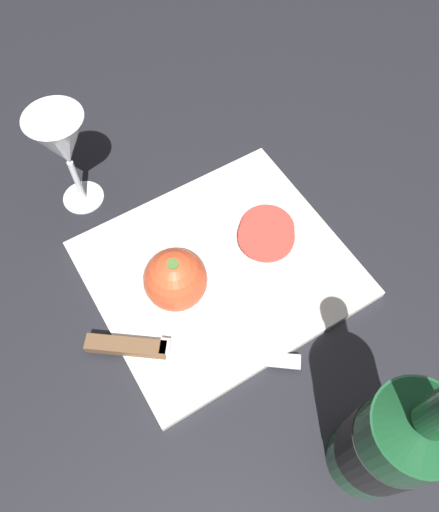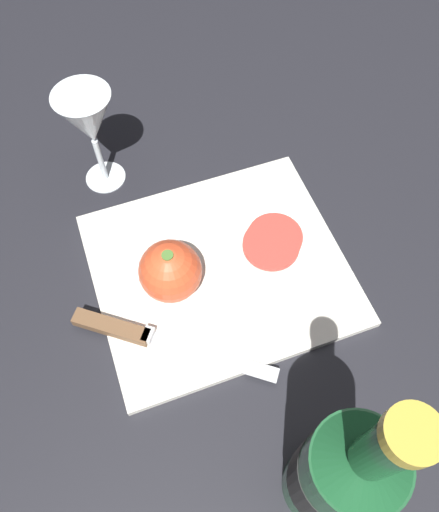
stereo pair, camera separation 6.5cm
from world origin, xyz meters
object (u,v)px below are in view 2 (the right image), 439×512
at_px(wine_glass, 89,122).
at_px(tomato_slice_stack_near, 273,241).
at_px(knife, 130,330).
at_px(whole_tomato, 170,271).
at_px(wine_bottle, 340,474).

xyz_separation_m(wine_glass, tomato_slice_stack_near, (-0.19, 0.21, -0.09)).
bearing_deg(knife, wine_glass, 121.05).
distance_m(wine_glass, knife, 0.28).
distance_m(whole_tomato, tomato_slice_stack_near, 0.15).
xyz_separation_m(wine_glass, knife, (0.03, 0.26, -0.10)).
relative_size(wine_glass, whole_tomato, 1.99).
bearing_deg(wine_glass, knife, 83.99).
height_order(wine_bottle, tomato_slice_stack_near, wine_bottle).
xyz_separation_m(wine_bottle, knife, (0.15, -0.24, -0.09)).
height_order(wine_bottle, knife, wine_bottle).
distance_m(wine_bottle, wine_glass, 0.52).
distance_m(wine_bottle, knife, 0.30).
bearing_deg(tomato_slice_stack_near, whole_tomato, 4.79).
xyz_separation_m(wine_bottle, whole_tomato, (0.08, -0.29, -0.06)).
relative_size(wine_glass, knife, 0.72).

